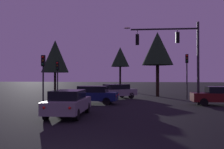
# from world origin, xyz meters

# --- Properties ---
(ground_plane) EXTENTS (168.00, 168.00, 0.00)m
(ground_plane) POSITION_xyz_m (0.00, 24.50, 0.00)
(ground_plane) COLOR black
(ground_plane) RESTS_ON ground
(traffic_signal_mast_arm) EXTENTS (6.22, 0.49, 6.85)m
(traffic_signal_mast_arm) POSITION_xyz_m (4.97, 15.03, 4.71)
(traffic_signal_mast_arm) COLOR #232326
(traffic_signal_mast_arm) RESTS_ON ground
(traffic_light_corner_left) EXTENTS (0.31, 0.36, 3.86)m
(traffic_light_corner_left) POSITION_xyz_m (-6.31, 17.97, 2.75)
(traffic_light_corner_left) COLOR #232326
(traffic_light_corner_left) RESTS_ON ground
(traffic_light_corner_right) EXTENTS (0.33, 0.37, 4.62)m
(traffic_light_corner_right) POSITION_xyz_m (6.64, 20.04, 3.26)
(traffic_light_corner_right) COLOR #232326
(traffic_light_corner_right) RESTS_ON ground
(traffic_light_median) EXTENTS (0.32, 0.36, 4.05)m
(traffic_light_median) POSITION_xyz_m (-5.77, 13.02, 2.88)
(traffic_light_median) COLOR #232326
(traffic_light_median) RESTS_ON ground
(car_nearside_lane) EXTENTS (2.02, 4.69, 1.52)m
(car_nearside_lane) POSITION_xyz_m (-2.11, 7.91, 0.80)
(car_nearside_lane) COLOR gray
(car_nearside_lane) RESTS_ON ground
(car_crossing_left) EXTENTS (4.58, 1.94, 1.52)m
(car_crossing_left) POSITION_xyz_m (-2.14, 14.72, 0.80)
(car_crossing_left) COLOR #0F1947
(car_crossing_left) RESTS_ON ground
(car_crossing_right) EXTENTS (4.58, 1.79, 1.52)m
(car_crossing_right) POSITION_xyz_m (8.44, 14.86, 0.80)
(car_crossing_right) COLOR #4C0F0F
(car_crossing_right) RESTS_ON ground
(car_far_lane) EXTENTS (4.64, 4.38, 1.52)m
(car_far_lane) POSITION_xyz_m (-0.69, 20.09, 0.80)
(car_far_lane) COLOR gray
(car_far_lane) RESTS_ON ground
(tree_behind_sign) EXTENTS (3.07, 3.07, 7.29)m
(tree_behind_sign) POSITION_xyz_m (-1.60, 35.49, 5.61)
(tree_behind_sign) COLOR black
(tree_behind_sign) RESTS_ON ground
(tree_left_far) EXTENTS (3.66, 3.66, 7.60)m
(tree_left_far) POSITION_xyz_m (3.89, 23.67, 5.61)
(tree_left_far) COLOR black
(tree_left_far) RESTS_ON ground
(tree_center_horizon) EXTENTS (4.23, 4.23, 8.02)m
(tree_center_horizon) POSITION_xyz_m (-11.37, 31.30, 5.50)
(tree_center_horizon) COLOR black
(tree_center_horizon) RESTS_ON ground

